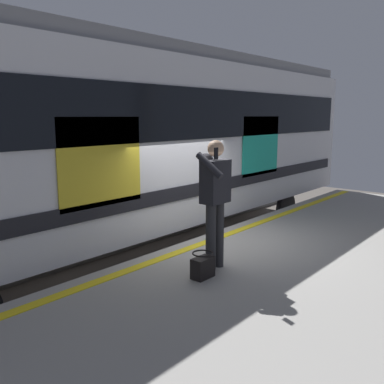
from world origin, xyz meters
name	(u,v)px	position (x,y,z in m)	size (l,w,h in m)	color
ground_plane	(197,286)	(0.00, 0.00, 0.00)	(23.41, 23.41, 0.00)	#4C4742
platform	(327,299)	(0.00, 2.34, 0.45)	(12.50, 4.69, 0.90)	gray
safety_line	(211,240)	(0.00, 0.30, 0.90)	(12.25, 0.16, 0.01)	yellow
track_rail_near	(154,268)	(0.00, -1.08, 0.08)	(16.25, 0.08, 0.16)	slate
track_rail_far	(106,252)	(0.00, -2.52, 0.08)	(16.25, 0.08, 0.16)	slate
train_carriage	(143,136)	(-0.46, -1.80, 2.57)	(12.38, 2.88, 4.07)	silver
passenger	(215,194)	(0.99, 1.12, 1.94)	(0.57, 0.55, 1.76)	#262628
handbag	(203,266)	(1.38, 1.23, 1.05)	(0.31, 0.28, 0.34)	black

